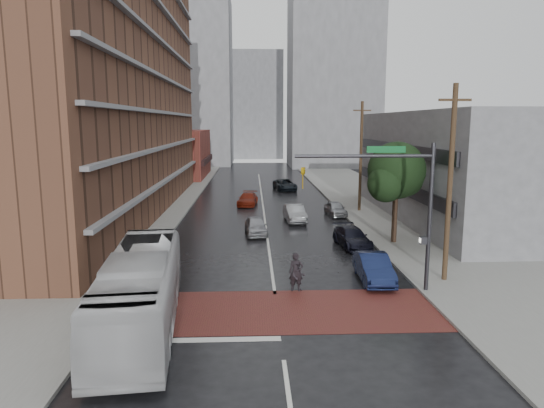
{
  "coord_description": "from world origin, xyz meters",
  "views": [
    {
      "loc": [
        -1.05,
        -19.56,
        8.1
      ],
      "look_at": [
        0.08,
        7.84,
        3.5
      ],
      "focal_mm": 32.0,
      "sensor_mm": 36.0,
      "label": 1
    }
  ],
  "objects": [
    {
      "name": "ground",
      "position": [
        0.0,
        0.0,
        0.0
      ],
      "size": [
        160.0,
        160.0,
        0.0
      ],
      "primitive_type": "plane",
      "color": "black",
      "rests_on": "ground"
    },
    {
      "name": "crosswalk",
      "position": [
        0.0,
        0.5,
        0.01
      ],
      "size": [
        14.0,
        5.0,
        0.02
      ],
      "primitive_type": "cube",
      "color": "maroon",
      "rests_on": "ground"
    },
    {
      "name": "sidewalk_west",
      "position": [
        -11.5,
        25.0,
        0.07
      ],
      "size": [
        9.0,
        90.0,
        0.15
      ],
      "primitive_type": "cube",
      "color": "gray",
      "rests_on": "ground"
    },
    {
      "name": "sidewalk_east",
      "position": [
        11.5,
        25.0,
        0.07
      ],
      "size": [
        9.0,
        90.0,
        0.15
      ],
      "primitive_type": "cube",
      "color": "gray",
      "rests_on": "ground"
    },
    {
      "name": "apartment_block",
      "position": [
        -14.0,
        24.0,
        14.0
      ],
      "size": [
        10.0,
        44.0,
        28.0
      ],
      "primitive_type": "cube",
      "color": "brown",
      "rests_on": "ground"
    },
    {
      "name": "storefront_west",
      "position": [
        -12.0,
        54.0,
        3.5
      ],
      "size": [
        8.0,
        16.0,
        7.0
      ],
      "primitive_type": "cube",
      "color": "maroon",
      "rests_on": "ground"
    },
    {
      "name": "building_east",
      "position": [
        16.5,
        20.0,
        4.5
      ],
      "size": [
        11.0,
        26.0,
        9.0
      ],
      "primitive_type": "cube",
      "color": "gray",
      "rests_on": "ground"
    },
    {
      "name": "distant_tower_west",
      "position": [
        -14.0,
        78.0,
        16.0
      ],
      "size": [
        18.0,
        16.0,
        32.0
      ],
      "primitive_type": "cube",
      "color": "gray",
      "rests_on": "ground"
    },
    {
      "name": "distant_tower_east",
      "position": [
        14.0,
        72.0,
        18.0
      ],
      "size": [
        16.0,
        14.0,
        36.0
      ],
      "primitive_type": "cube",
      "color": "gray",
      "rests_on": "ground"
    },
    {
      "name": "distant_tower_center",
      "position": [
        0.0,
        95.0,
        12.0
      ],
      "size": [
        12.0,
        10.0,
        24.0
      ],
      "primitive_type": "cube",
      "color": "gray",
      "rests_on": "ground"
    },
    {
      "name": "street_tree",
      "position": [
        8.52,
        12.03,
        4.73
      ],
      "size": [
        4.2,
        4.1,
        6.9
      ],
      "color": "#332319",
      "rests_on": "ground"
    },
    {
      "name": "signal_mast",
      "position": [
        5.85,
        2.5,
        4.73
      ],
      "size": [
        6.5,
        0.3,
        7.2
      ],
      "color": "#2D2D33",
      "rests_on": "ground"
    },
    {
      "name": "utility_pole_near",
      "position": [
        8.8,
        4.0,
        5.14
      ],
      "size": [
        1.6,
        0.26,
        10.0
      ],
      "color": "#473321",
      "rests_on": "ground"
    },
    {
      "name": "utility_pole_far",
      "position": [
        8.8,
        24.0,
        5.14
      ],
      "size": [
        1.6,
        0.26,
        10.0
      ],
      "color": "#473321",
      "rests_on": "ground"
    },
    {
      "name": "transit_bus",
      "position": [
        -5.5,
        -1.0,
        1.54
      ],
      "size": [
        3.7,
        11.28,
        3.08
      ],
      "primitive_type": "imported",
      "rotation": [
        0.0,
        0.0,
        0.1
      ],
      "color": "silver",
      "rests_on": "ground"
    },
    {
      "name": "pedestrian_a",
      "position": [
        1.05,
        3.0,
        0.94
      ],
      "size": [
        0.72,
        0.5,
        1.89
      ],
      "primitive_type": "imported",
      "rotation": [
        0.0,
        0.0,
        -0.06
      ],
      "color": "black",
      "rests_on": "ground"
    },
    {
      "name": "pedestrian_b",
      "position": [
        1.15,
        3.0,
        0.73
      ],
      "size": [
        0.74,
        0.59,
        1.47
      ],
      "primitive_type": "imported",
      "rotation": [
        0.0,
        0.0,
        0.05
      ],
      "color": "#262126",
      "rests_on": "ground"
    },
    {
      "name": "car_travel_a",
      "position": [
        -0.81,
        15.22,
        0.65
      ],
      "size": [
        1.81,
        3.9,
        1.29
      ],
      "primitive_type": "imported",
      "rotation": [
        0.0,
        0.0,
        0.07
      ],
      "color": "#999AA0",
      "rests_on": "ground"
    },
    {
      "name": "car_travel_b",
      "position": [
        2.46,
        19.73,
        0.7
      ],
      "size": [
        1.79,
        4.34,
        1.4
      ],
      "primitive_type": "imported",
      "rotation": [
        0.0,
        0.0,
        0.07
      ],
      "color": "#94979B",
      "rests_on": "ground"
    },
    {
      "name": "car_travel_c",
      "position": [
        -1.51,
        28.01,
        0.62
      ],
      "size": [
        2.24,
        4.43,
        1.23
      ],
      "primitive_type": "imported",
      "rotation": [
        0.0,
        0.0,
        -0.12
      ],
      "color": "maroon",
      "rests_on": "ground"
    },
    {
      "name": "suv_travel",
      "position": [
        2.93,
        38.68,
        0.68
      ],
      "size": [
        2.99,
        5.21,
        1.37
      ],
      "primitive_type": "imported",
      "rotation": [
        0.0,
        0.0,
        0.15
      ],
      "color": "black",
      "rests_on": "ground"
    },
    {
      "name": "car_parked_near",
      "position": [
        5.2,
        4.33,
        0.7
      ],
      "size": [
        1.6,
        4.3,
        1.4
      ],
      "primitive_type": "imported",
      "rotation": [
        0.0,
        0.0,
        -0.03
      ],
      "color": "#121B3F",
      "rests_on": "ground"
    },
    {
      "name": "car_parked_mid",
      "position": [
        5.53,
        11.42,
        0.63
      ],
      "size": [
        2.28,
        4.51,
        1.26
      ],
      "primitive_type": "imported",
      "rotation": [
        0.0,
        0.0,
        0.12
      ],
      "color": "black",
      "rests_on": "ground"
    },
    {
      "name": "car_parked_far",
      "position": [
        6.3,
        22.27,
        0.63
      ],
      "size": [
        1.82,
        3.8,
        1.25
      ],
      "primitive_type": "imported",
      "rotation": [
        0.0,
        0.0,
        0.09
      ],
      "color": "#96999D",
      "rests_on": "ground"
    }
  ]
}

